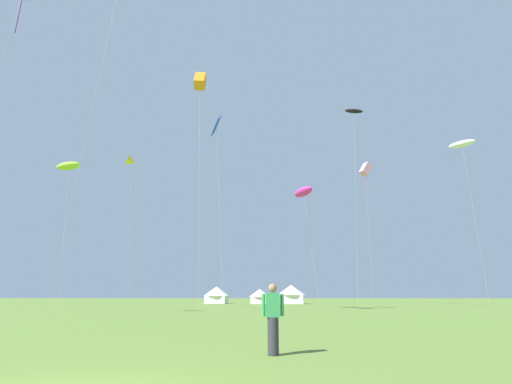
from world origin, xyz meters
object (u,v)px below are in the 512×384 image
object	(u,v)px
kite_black_parafoil	(354,111)
kite_blue_diamond	(216,126)
kite_yellow_delta	(131,162)
festival_tent_right	(217,294)
person_spectator	(273,319)
kite_lime_parafoil	(68,166)
kite_pink_box	(365,169)
kite_white_parafoil	(462,144)
festival_tent_center	(260,296)
festival_tent_left	(291,293)
kite_magenta_parafoil	(303,192)
kite_orange_box	(200,81)

from	to	relation	value
kite_black_parafoil	kite_blue_diamond	xyz separation A→B (m)	(-16.71, -7.78, -5.26)
kite_yellow_delta	festival_tent_right	size ratio (longest dim) A/B	4.34
kite_blue_diamond	person_spectator	world-z (taller)	kite_blue_diamond
kite_lime_parafoil	kite_pink_box	distance (m)	48.07
festival_tent_right	kite_black_parafoil	bearing A→B (deg)	-48.08
kite_white_parafoil	kite_pink_box	bearing A→B (deg)	143.09
kite_lime_parafoil	person_spectator	size ratio (longest dim) A/B	7.44
festival_tent_center	festival_tent_left	xyz separation A→B (m)	(5.78, 0.00, 0.40)
kite_black_parafoil	kite_blue_diamond	world-z (taller)	kite_black_parafoil
kite_black_parafoil	festival_tent_center	world-z (taller)	kite_black_parafoil
kite_yellow_delta	kite_pink_box	xyz separation A→B (m)	(35.56, 15.99, 3.41)
kite_pink_box	festival_tent_center	bearing A→B (deg)	159.48
kite_pink_box	festival_tent_center	size ratio (longest dim) A/B	6.06
kite_magenta_parafoil	person_spectator	distance (m)	34.11
festival_tent_right	kite_orange_box	bearing A→B (deg)	-82.39
festival_tent_right	kite_pink_box	bearing A→B (deg)	-14.79
person_spectator	kite_yellow_delta	bearing A→B (deg)	120.34
kite_yellow_delta	person_spectator	size ratio (longest dim) A/B	11.75
festival_tent_left	festival_tent_right	bearing A→B (deg)	180.00
kite_magenta_parafoil	festival_tent_right	bearing A→B (deg)	119.04
festival_tent_center	person_spectator	bearing A→B (deg)	-85.26
kite_orange_box	person_spectator	xyz separation A→B (m)	(7.92, -21.42, -21.14)
kite_pink_box	kite_magenta_parafoil	bearing A→B (deg)	-120.45
kite_black_parafoil	kite_yellow_delta	distance (m)	31.21
kite_lime_parafoil	kite_orange_box	bearing A→B (deg)	12.62
person_spectator	kite_magenta_parafoil	bearing A→B (deg)	85.72
kite_blue_diamond	kite_pink_box	distance (m)	33.67
kite_white_parafoil	festival_tent_center	bearing A→B (deg)	152.48
festival_tent_left	kite_magenta_parafoil	bearing A→B (deg)	-86.88
kite_black_parafoil	kite_blue_diamond	bearing A→B (deg)	-155.02
kite_black_parafoil	kite_pink_box	xyz separation A→B (m)	(4.87, 17.85, -1.92)
festival_tent_right	festival_tent_left	xyz separation A→B (m)	(13.86, 0.00, 0.15)
kite_magenta_parafoil	festival_tent_left	size ratio (longest dim) A/B	2.71
kite_white_parafoil	person_spectator	xyz separation A→B (m)	(-26.71, -42.90, -22.36)
kite_yellow_delta	kite_orange_box	xyz separation A→B (m)	(13.25, -14.75, 2.53)
kite_magenta_parafoil	festival_tent_left	bearing A→B (deg)	93.12
kite_black_parafoil	festival_tent_center	xyz separation A→B (m)	(-14.45, 25.08, -23.35)
person_spectator	kite_white_parafoil	bearing A→B (deg)	58.10
kite_white_parafoil	kite_yellow_delta	size ratio (longest dim) A/B	1.17
kite_black_parafoil	kite_yellow_delta	size ratio (longest dim) A/B	1.24
festival_tent_left	kite_yellow_delta	bearing A→B (deg)	-133.50
festival_tent_right	kite_yellow_delta	bearing A→B (deg)	-109.40
kite_blue_diamond	festival_tent_right	size ratio (longest dim) A/B	4.50
kite_magenta_parafoil	festival_tent_right	xyz separation A→B (m)	(-15.36, 27.67, -11.50)
festival_tent_left	person_spectator	bearing A→B (deg)	-90.83
kite_lime_parafoil	kite_white_parafoil	xyz separation A→B (m)	(45.52, 23.92, 10.74)
kite_blue_diamond	kite_orange_box	size ratio (longest dim) A/B	0.91
kite_pink_box	kite_orange_box	size ratio (longest dim) A/B	1.04
kite_blue_diamond	kite_magenta_parafoil	world-z (taller)	kite_blue_diamond
kite_blue_diamond	festival_tent_left	size ratio (longest dim) A/B	4.13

